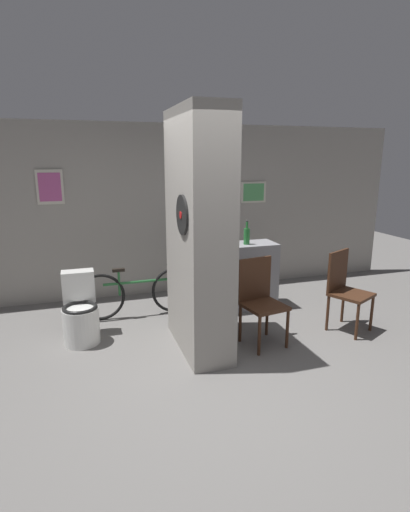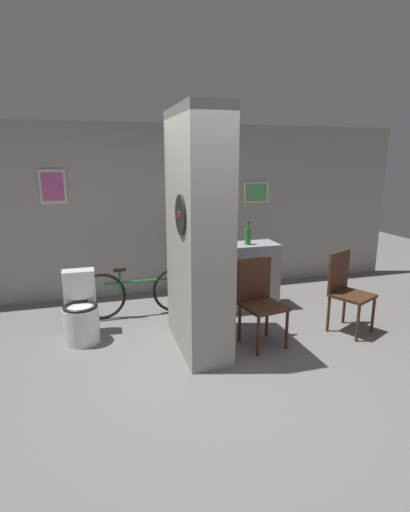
# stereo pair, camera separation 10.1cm
# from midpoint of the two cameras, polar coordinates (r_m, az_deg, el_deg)

# --- Properties ---
(ground_plane) EXTENTS (14.00, 14.00, 0.00)m
(ground_plane) POSITION_cam_midpoint_polar(r_m,az_deg,el_deg) (4.21, 1.31, -16.03)
(ground_plane) COLOR slate
(wall_back) EXTENTS (8.00, 0.09, 2.60)m
(wall_back) POSITION_cam_midpoint_polar(r_m,az_deg,el_deg) (6.25, -6.53, 6.47)
(wall_back) COLOR gray
(wall_back) RESTS_ON ground_plane
(pillar_center) EXTENTS (0.49, 1.19, 2.60)m
(pillar_center) POSITION_cam_midpoint_polar(r_m,az_deg,el_deg) (4.28, -1.62, 3.13)
(pillar_center) COLOR gray
(pillar_center) RESTS_ON ground_plane
(counter_shelf) EXTENTS (1.37, 0.44, 0.94)m
(counter_shelf) POSITION_cam_midpoint_polar(r_m,az_deg,el_deg) (5.60, 2.79, -3.07)
(counter_shelf) COLOR gray
(counter_shelf) RESTS_ON ground_plane
(toilet) EXTENTS (0.41, 0.57, 0.80)m
(toilet) POSITION_cam_midpoint_polar(r_m,az_deg,el_deg) (4.92, -17.94, -7.89)
(toilet) COLOR silver
(toilet) RESTS_ON ground_plane
(chair_near_pillar) EXTENTS (0.51, 0.51, 0.99)m
(chair_near_pillar) POSITION_cam_midpoint_polar(r_m,az_deg,el_deg) (4.61, 7.24, -5.91)
(chair_near_pillar) COLOR #422616
(chair_near_pillar) RESTS_ON ground_plane
(chair_by_doorway) EXTENTS (0.58, 0.58, 0.99)m
(chair_by_doorway) POSITION_cam_midpoint_polar(r_m,az_deg,el_deg) (5.21, 18.89, -4.23)
(chair_by_doorway) COLOR #422616
(chair_by_doorway) RESTS_ON ground_plane
(bicycle) EXTENTS (1.63, 0.42, 0.69)m
(bicycle) POSITION_cam_midpoint_polar(r_m,az_deg,el_deg) (5.47, -9.98, -5.15)
(bicycle) COLOR black
(bicycle) RESTS_ON ground_plane
(bottle_tall) EXTENTS (0.08, 0.08, 0.34)m
(bottle_tall) POSITION_cam_midpoint_polar(r_m,az_deg,el_deg) (5.50, 5.46, 2.95)
(bottle_tall) COLOR #267233
(bottle_tall) RESTS_ON counter_shelf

